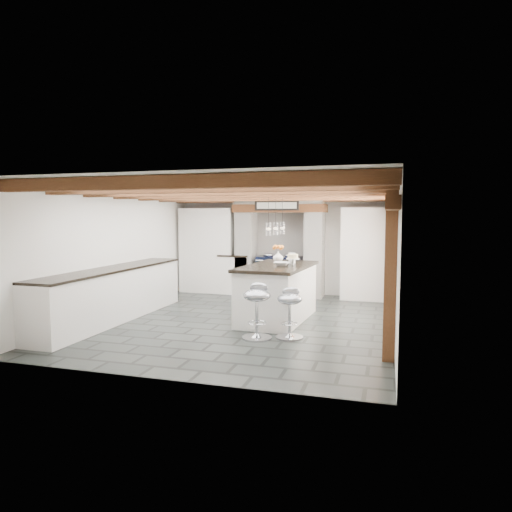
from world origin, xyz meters
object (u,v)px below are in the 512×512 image
(bar_stool_near, at_px, (290,307))
(bar_stool_far, at_px, (257,304))
(kitchen_island, at_px, (278,292))
(range_cooker, at_px, (279,275))

(bar_stool_near, height_order, bar_stool_far, bar_stool_far)
(bar_stool_near, bearing_deg, kitchen_island, 93.24)
(range_cooker, distance_m, bar_stool_far, 3.79)
(kitchen_island, xyz_separation_m, bar_stool_near, (0.46, -1.14, -0.02))
(bar_stool_far, bearing_deg, range_cooker, 99.08)
(range_cooker, height_order, bar_stool_near, range_cooker)
(range_cooker, bearing_deg, bar_stool_far, -81.73)
(range_cooker, xyz_separation_m, bar_stool_far, (0.54, -3.75, 0.05))
(bar_stool_near, distance_m, bar_stool_far, 0.49)
(bar_stool_near, bearing_deg, bar_stool_far, -179.09)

